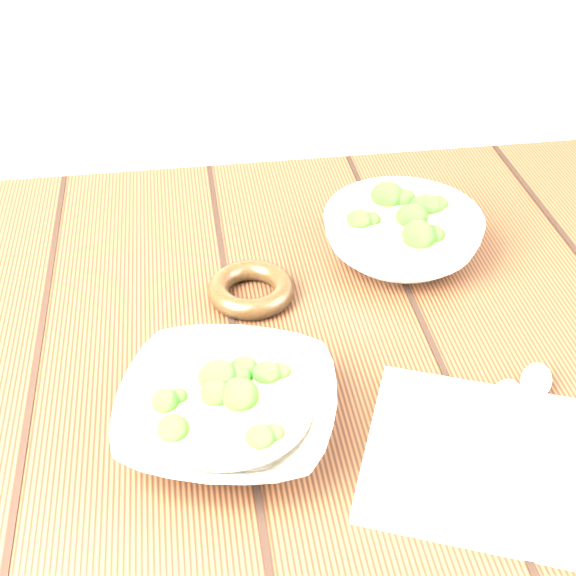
{
  "coord_description": "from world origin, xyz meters",
  "views": [
    {
      "loc": [
        -0.06,
        -0.61,
        1.29
      ],
      "look_at": [
        0.04,
        0.03,
        0.8
      ],
      "focal_mm": 50.0,
      "sensor_mm": 36.0,
      "label": 1
    }
  ],
  "objects_px": {
    "soup_bowl_front": "(227,411)",
    "trivet": "(251,289)",
    "soup_bowl_back": "(402,235)",
    "table": "(259,431)",
    "napkin": "(495,462)"
  },
  "relations": [
    {
      "from": "soup_bowl_front",
      "to": "trivet",
      "type": "height_order",
      "value": "soup_bowl_front"
    },
    {
      "from": "trivet",
      "to": "soup_bowl_front",
      "type": "bearing_deg",
      "value": -102.34
    },
    {
      "from": "soup_bowl_front",
      "to": "trivet",
      "type": "xyz_separation_m",
      "value": [
        0.04,
        0.19,
        -0.01
      ]
    },
    {
      "from": "soup_bowl_back",
      "to": "table",
      "type": "bearing_deg",
      "value": -143.41
    },
    {
      "from": "table",
      "to": "napkin",
      "type": "bearing_deg",
      "value": -44.43
    },
    {
      "from": "soup_bowl_front",
      "to": "trivet",
      "type": "relative_size",
      "value": 2.46
    },
    {
      "from": "table",
      "to": "soup_bowl_front",
      "type": "distance_m",
      "value": 0.19
    },
    {
      "from": "table",
      "to": "napkin",
      "type": "xyz_separation_m",
      "value": [
        0.19,
        -0.18,
        0.13
      ]
    },
    {
      "from": "napkin",
      "to": "soup_bowl_back",
      "type": "bearing_deg",
      "value": 112.75
    },
    {
      "from": "trivet",
      "to": "table",
      "type": "bearing_deg",
      "value": -93.18
    },
    {
      "from": "table",
      "to": "soup_bowl_back",
      "type": "height_order",
      "value": "soup_bowl_back"
    },
    {
      "from": "soup_bowl_back",
      "to": "napkin",
      "type": "xyz_separation_m",
      "value": [
        -0.0,
        -0.32,
        -0.03
      ]
    },
    {
      "from": "trivet",
      "to": "soup_bowl_back",
      "type": "bearing_deg",
      "value": 16.13
    },
    {
      "from": "trivet",
      "to": "napkin",
      "type": "xyz_separation_m",
      "value": [
        0.18,
        -0.27,
        -0.01
      ]
    },
    {
      "from": "soup_bowl_back",
      "to": "soup_bowl_front",
      "type": "bearing_deg",
      "value": -132.35
    }
  ]
}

